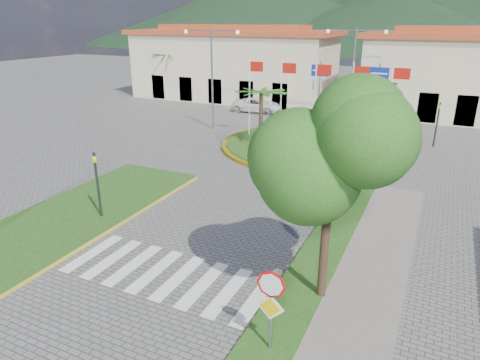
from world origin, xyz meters
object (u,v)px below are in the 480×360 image
at_px(car_dark_a, 312,104).
at_px(roundabout_island, 310,145).
at_px(stop_sign, 271,299).
at_px(white_van, 257,105).
at_px(car_dark_b, 388,107).
at_px(deciduous_tree, 332,148).

bearing_deg(car_dark_a, roundabout_island, 175.03).
relative_size(roundabout_island, stop_sign, 4.79).
bearing_deg(roundabout_island, car_dark_a, 106.15).
bearing_deg(white_van, car_dark_b, -76.21).
height_order(deciduous_tree, white_van, deciduous_tree).
distance_m(white_van, car_dark_a, 5.60).
relative_size(deciduous_tree, car_dark_a, 1.88).
distance_m(deciduous_tree, car_dark_a, 31.78).
bearing_deg(deciduous_tree, stop_sign, -101.18).
xyz_separation_m(car_dark_a, car_dark_b, (7.24, 1.42, 0.03)).
height_order(stop_sign, car_dark_a, stop_sign).
height_order(roundabout_island, car_dark_b, roundabout_island).
bearing_deg(roundabout_island, white_van, 130.38).
xyz_separation_m(roundabout_island, stop_sign, (4.90, -20.04, 1.62)).
distance_m(car_dark_a, car_dark_b, 7.38).
bearing_deg(stop_sign, roundabout_island, 103.73).
relative_size(car_dark_a, car_dark_b, 0.93).
distance_m(roundabout_island, deciduous_tree, 18.55).
bearing_deg(car_dark_a, stop_sign, 173.57).
bearing_deg(car_dark_b, deciduous_tree, 161.35).
bearing_deg(white_van, stop_sign, -163.63).
height_order(car_dark_a, car_dark_b, car_dark_b).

